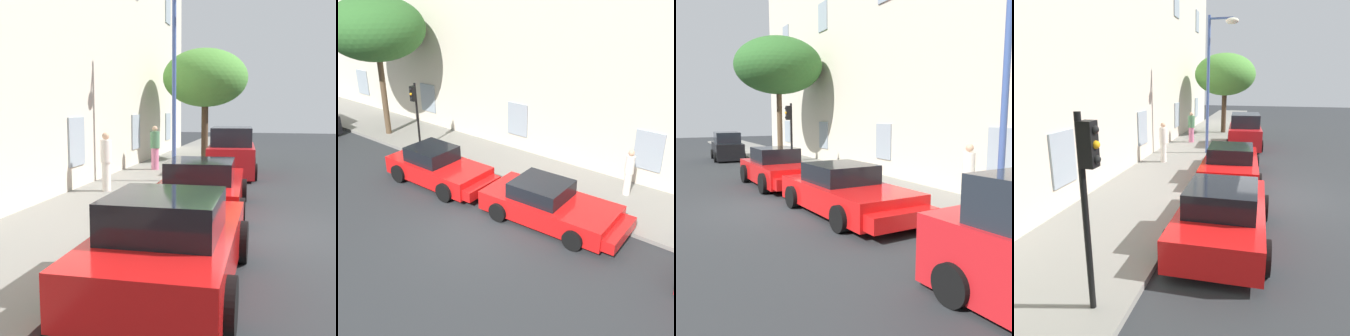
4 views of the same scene
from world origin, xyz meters
The scene contains 7 objects.
ground_plane centered at (0.00, 0.00, 0.00)m, with size 80.00×80.00×0.00m, color #2B2D30.
sidewalk centered at (0.00, 4.22, 0.07)m, with size 60.00×3.41×0.14m, color gray.
sportscar_red_lead centered at (-3.46, 1.39, 0.63)m, with size 4.58×2.18×1.44m.
sportscar_yellow_flank centered at (1.58, 1.71, 0.59)m, with size 4.97×2.40×1.35m.
tree_near_kerb centered at (-9.69, 3.49, 5.33)m, with size 4.69×4.69×6.72m.
traffic_light centered at (-6.70, 3.00, 2.28)m, with size 0.22×0.36×3.13m.
pedestrian_admiring centered at (2.81, 4.84, 1.06)m, with size 0.43×0.43×1.77m.
Camera 2 is at (7.52, -8.28, 7.29)m, focal length 42.99 mm.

